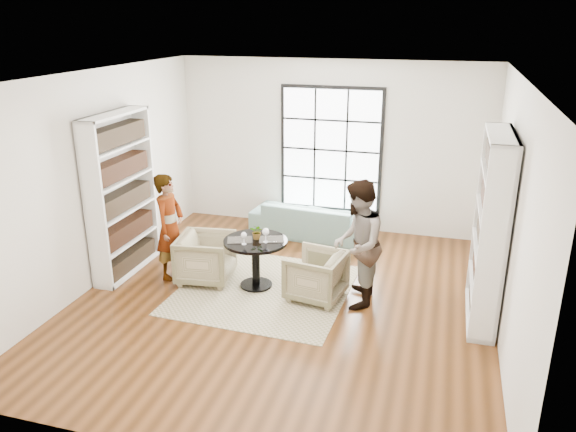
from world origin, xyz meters
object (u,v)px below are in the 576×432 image
(wine_glass_left, at_px, (244,236))
(wine_glass_right, at_px, (266,232))
(pedestal_table, at_px, (256,253))
(armchair_left, at_px, (206,258))
(armchair_right, at_px, (316,276))
(person_right, at_px, (357,244))
(sofa, at_px, (312,219))
(flower_centerpiece, at_px, (257,232))
(person_left, at_px, (170,227))

(wine_glass_left, relative_size, wine_glass_right, 0.86)
(pedestal_table, height_order, wine_glass_left, wine_glass_left)
(armchair_left, height_order, wine_glass_right, wine_glass_right)
(armchair_right, height_order, wine_glass_right, wine_glass_right)
(wine_glass_right, bearing_deg, person_right, -2.86)
(sofa, height_order, armchair_right, armchair_right)
(pedestal_table, relative_size, flower_centerpiece, 4.15)
(person_left, relative_size, person_right, 0.92)
(sofa, bearing_deg, armchair_right, 111.05)
(armchair_right, height_order, person_left, person_left)
(pedestal_table, bearing_deg, wine_glass_left, -117.52)
(armchair_left, distance_m, person_right, 2.27)
(pedestal_table, xyz_separation_m, armchair_right, (0.90, -0.10, -0.19))
(pedestal_table, distance_m, wine_glass_right, 0.38)
(armchair_left, bearing_deg, wine_glass_right, -99.07)
(pedestal_table, xyz_separation_m, wine_glass_left, (-0.10, -0.19, 0.32))
(sofa, xyz_separation_m, armchair_left, (-1.05, -2.16, 0.05))
(person_left, distance_m, wine_glass_left, 1.23)
(pedestal_table, xyz_separation_m, armchair_left, (-0.76, -0.01, -0.17))
(wine_glass_left, bearing_deg, person_right, 3.23)
(flower_centerpiece, bearing_deg, pedestal_table, -104.73)
(armchair_left, distance_m, wine_glass_left, 0.85)
(person_left, height_order, flower_centerpiece, person_left)
(armchair_right, relative_size, wine_glass_right, 3.57)
(sofa, height_order, wine_glass_left, wine_glass_left)
(armchair_right, relative_size, flower_centerpiece, 3.40)
(pedestal_table, distance_m, wine_glass_left, 0.39)
(armchair_left, xyz_separation_m, person_left, (-0.55, 0.00, 0.43))
(armchair_left, relative_size, wine_glass_right, 3.76)
(person_left, distance_m, flower_centerpiece, 1.33)
(person_left, height_order, wine_glass_right, person_left)
(armchair_right, bearing_deg, person_right, 99.45)
(armchair_left, height_order, person_left, person_left)
(sofa, relative_size, person_right, 1.21)
(sofa, relative_size, flower_centerpiece, 9.58)
(pedestal_table, distance_m, person_left, 1.34)
(armchair_right, distance_m, wine_glass_right, 0.91)
(sofa, bearing_deg, wine_glass_left, 86.43)
(pedestal_table, distance_m, sofa, 2.18)
(wine_glass_left, bearing_deg, flower_centerpiece, 64.92)
(wine_glass_right, bearing_deg, pedestal_table, 167.10)
(person_left, height_order, person_right, person_right)
(person_left, bearing_deg, sofa, -35.48)
(pedestal_table, height_order, armchair_right, pedestal_table)
(person_right, height_order, wine_glass_right, person_right)
(pedestal_table, relative_size, armchair_right, 1.22)
(armchair_right, bearing_deg, wine_glass_left, -75.56)
(armchair_left, height_order, person_right, person_right)
(pedestal_table, distance_m, armchair_right, 0.92)
(wine_glass_left, xyz_separation_m, flower_centerpiece, (0.11, 0.24, -0.02))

